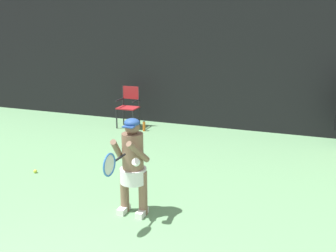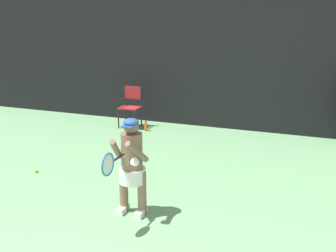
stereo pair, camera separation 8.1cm
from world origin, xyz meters
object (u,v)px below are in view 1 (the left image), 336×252
Objects in this scene: tennis_player at (133,163)px; water_bottle at (144,126)px; umpire_chair at (129,104)px; tennis_racket at (110,164)px; tennis_ball_loose at (35,171)px.

water_bottle is at bearing 111.93° from tennis_player.
umpire_chair is at bearing 155.36° from water_bottle.
tennis_player is (2.22, -4.43, 0.17)m from umpire_chair.
water_bottle is at bearing 123.60° from tennis_racket.
tennis_ball_loose is at bearing -93.17° from umpire_chair.
tennis_racket is 8.85× the size of tennis_ball_loose.
tennis_racket is 2.94m from tennis_ball_loose.
tennis_racket is at bearing -30.33° from tennis_ball_loose.
tennis_ball_loose is at bearing -102.36° from water_bottle.
umpire_chair reaches higher than tennis_ball_loose.
tennis_player is 2.66m from tennis_ball_loose.
tennis_racket reaches higher than tennis_ball_loose.
tennis_player is at bearing -63.33° from umpire_chair.
tennis_player is 21.39× the size of tennis_ball_loose.
tennis_player reaches higher than tennis_racket.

